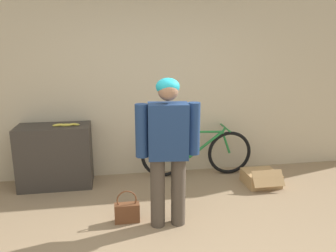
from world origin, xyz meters
name	(u,v)px	position (x,y,z in m)	size (l,w,h in m)	color
wall_back	(147,88)	(0.00, 2.39, 1.30)	(8.00, 0.07, 2.60)	beige
side_shelf	(55,156)	(-1.30, 2.10, 0.43)	(0.96, 0.48, 0.85)	#38332D
person	(168,143)	(0.04, 0.83, 0.92)	(0.66, 0.28, 1.58)	#4C4238
bicycle	(197,153)	(0.70, 2.14, 0.35)	(1.66, 0.46, 0.73)	black
banana	(66,125)	(-1.13, 2.04, 0.87)	(0.36, 0.09, 0.04)	#EAD64C
handbag	(127,211)	(-0.39, 0.95, 0.12)	(0.27, 0.11, 0.37)	brown
cardboard_box	(261,178)	(1.50, 1.65, 0.09)	(0.45, 0.50, 0.27)	tan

